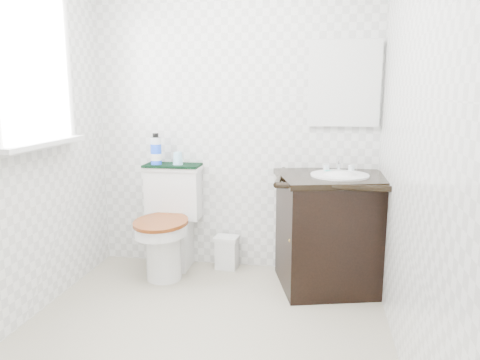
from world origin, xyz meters
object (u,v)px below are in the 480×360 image
(trash_bin, at_px, (227,252))
(cup, at_px, (178,158))
(toilet, at_px, (169,227))
(vanity, at_px, (333,228))
(mouthwash_bottle, at_px, (156,150))

(trash_bin, relative_size, cup, 2.72)
(toilet, relative_size, trash_bin, 3.07)
(trash_bin, xyz_separation_m, cup, (-0.38, -0.02, 0.75))
(vanity, height_order, trash_bin, vanity)
(toilet, relative_size, mouthwash_bottle, 3.37)
(trash_bin, distance_m, cup, 0.84)
(cup, bearing_deg, trash_bin, 3.47)
(trash_bin, bearing_deg, mouthwash_bottle, -176.08)
(trash_bin, bearing_deg, toilet, -162.62)
(cup, bearing_deg, toilet, -113.61)
(toilet, bearing_deg, vanity, -2.92)
(trash_bin, xyz_separation_m, mouthwash_bottle, (-0.55, -0.04, 0.81))
(toilet, xyz_separation_m, mouthwash_bottle, (-0.12, 0.10, 0.59))
(mouthwash_bottle, relative_size, cup, 2.47)
(vanity, height_order, cup, cup)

